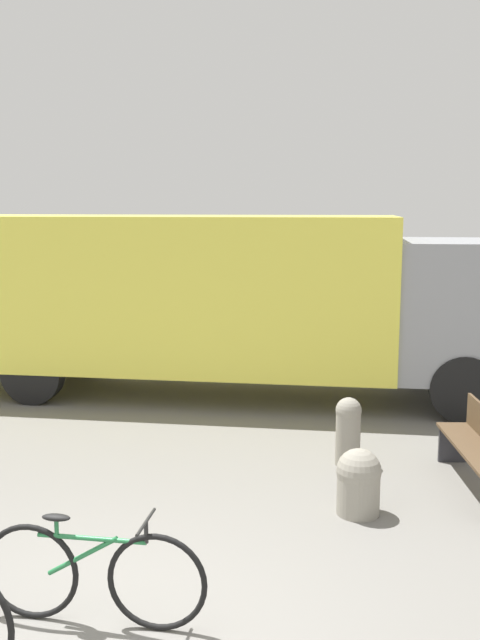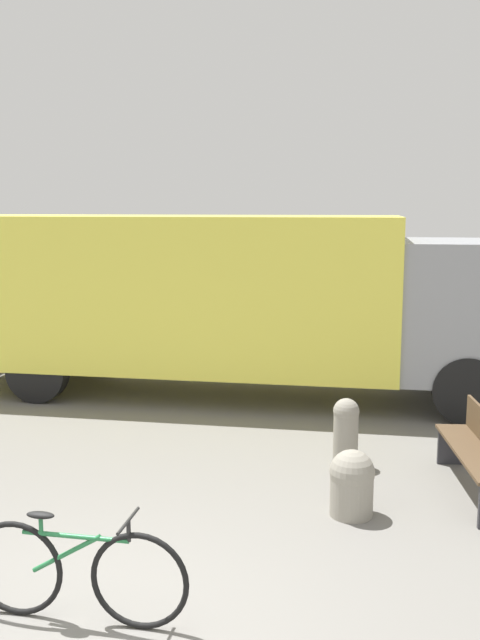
{
  "view_description": "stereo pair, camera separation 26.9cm",
  "coord_description": "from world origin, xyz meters",
  "views": [
    {
      "loc": [
        1.85,
        -4.35,
        3.08
      ],
      "look_at": [
        0.49,
        4.89,
        1.59
      ],
      "focal_mm": 40.0,
      "sensor_mm": 36.0,
      "label": 1
    },
    {
      "loc": [
        2.12,
        -4.3,
        3.08
      ],
      "look_at": [
        0.49,
        4.89,
        1.59
      ],
      "focal_mm": 40.0,
      "sensor_mm": 36.0,
      "label": 2
    }
  ],
  "objects": [
    {
      "name": "bollard_far_bench",
      "position": [
        1.94,
        3.96,
        0.45
      ],
      "size": [
        0.31,
        0.31,
        0.83
      ],
      "color": "gray",
      "rests_on": "ground"
    },
    {
      "name": "bicycle_far",
      "position": [
        0.06,
        0.33,
        0.4
      ],
      "size": [
        1.73,
        0.44,
        0.85
      ],
      "rotation": [
        0.0,
        0.0,
        -0.01
      ],
      "color": "black",
      "rests_on": "ground"
    },
    {
      "name": "delivery_truck",
      "position": [
        -0.16,
        7.0,
        1.65
      ],
      "size": [
        9.21,
        2.38,
        2.93
      ],
      "rotation": [
        0.0,
        0.0,
        -0.0
      ],
      "color": "#EAE04C",
      "rests_on": "ground"
    },
    {
      "name": "park_bench",
      "position": [
        3.39,
        3.38,
        0.48
      ],
      "size": [
        0.63,
        1.9,
        0.85
      ],
      "rotation": [
        0.0,
        0.0,
        1.69
      ],
      "color": "brown",
      "rests_on": "ground"
    },
    {
      "name": "bollard_near_bench",
      "position": [
        2.04,
        2.57,
        0.34
      ],
      "size": [
        0.45,
        0.45,
        0.68
      ],
      "color": "gray",
      "rests_on": "ground"
    }
  ]
}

